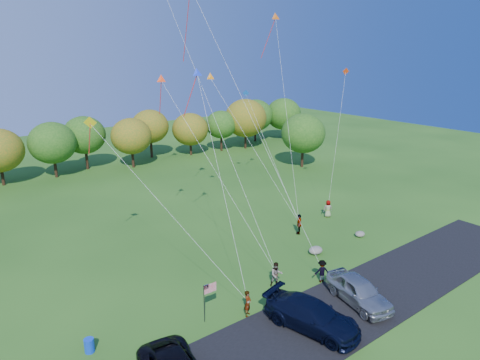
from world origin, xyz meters
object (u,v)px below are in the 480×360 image
at_px(minivan_navy, 312,315).
at_px(flyer_b, 276,274).
at_px(flyer_d, 299,224).
at_px(flyer_e, 328,209).
at_px(trash_barrel, 89,345).
at_px(flyer_a, 248,303).
at_px(minivan_silver, 359,291).
at_px(flyer_c, 322,271).

xyz_separation_m(minivan_navy, flyer_b, (1.55, 4.80, -0.02)).
bearing_deg(flyer_d, flyer_e, 149.85).
bearing_deg(flyer_b, trash_barrel, -156.82).
distance_m(flyer_b, flyer_d, 9.20).
xyz_separation_m(flyer_a, flyer_e, (16.28, 7.99, -0.00)).
height_order(minivan_navy, flyer_e, minivan_navy).
height_order(flyer_b, flyer_d, flyer_d).
relative_size(minivan_navy, flyer_d, 3.15).
bearing_deg(minivan_navy, flyer_d, 34.17).
relative_size(flyer_e, trash_barrel, 2.11).
xyz_separation_m(minivan_silver, flyer_b, (-2.75, 4.77, -0.03)).
relative_size(flyer_d, trash_barrel, 2.31).
height_order(flyer_d, trash_barrel, flyer_d).
bearing_deg(flyer_a, flyer_c, -36.56).
relative_size(minivan_navy, flyer_c, 3.53).
xyz_separation_m(flyer_b, flyer_c, (2.92, -1.50, -0.06)).
bearing_deg(minivan_silver, flyer_b, 132.18).
relative_size(flyer_c, flyer_e, 0.98).
distance_m(flyer_c, flyer_d, 8.22).
xyz_separation_m(minivan_silver, flyer_a, (-6.44, 3.27, -0.06)).
height_order(minivan_silver, flyer_a, minivan_silver).
height_order(flyer_b, flyer_c, flyer_b).
bearing_deg(flyer_b, flyer_a, -129.82).
relative_size(flyer_c, flyer_d, 0.89).
xyz_separation_m(minivan_navy, flyer_c, (4.47, 3.30, -0.08)).
height_order(flyer_a, flyer_b, flyer_b).
relative_size(flyer_a, flyer_d, 0.92).
height_order(flyer_a, trash_barrel, flyer_a).
distance_m(minivan_navy, flyer_d, 13.58).
bearing_deg(flyer_b, minivan_navy, -79.83).
height_order(minivan_navy, flyer_d, flyer_d).
bearing_deg(minivan_navy, minivan_silver, -13.69).
bearing_deg(minivan_silver, flyer_c, 99.31).
height_order(minivan_silver, trash_barrel, minivan_silver).
height_order(minivan_silver, flyer_e, minivan_silver).
distance_m(minivan_navy, flyer_b, 5.04).
xyz_separation_m(flyer_e, trash_barrel, (-25.12, -5.42, -0.44)).
xyz_separation_m(flyer_d, flyer_e, (5.09, 1.16, -0.08)).
xyz_separation_m(flyer_c, flyer_e, (9.67, 7.99, 0.02)).
distance_m(minivan_silver, trash_barrel, 16.37).
bearing_deg(flyer_c, flyer_e, -115.98).
bearing_deg(flyer_d, flyer_c, 13.22).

